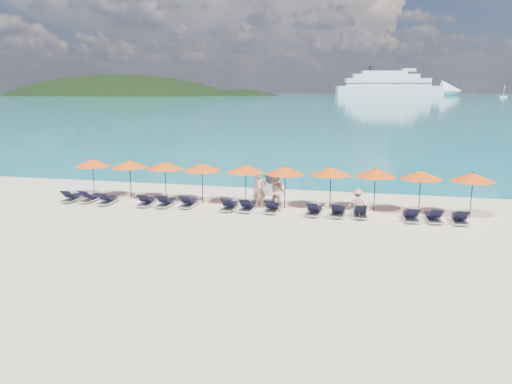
# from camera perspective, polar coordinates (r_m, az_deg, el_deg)

# --- Properties ---
(ground) EXTENTS (1400.00, 1400.00, 0.00)m
(ground) POSITION_cam_1_polar(r_m,az_deg,el_deg) (21.90, -1.81, -4.61)
(ground) COLOR beige
(sea) EXTENTS (1600.00, 1300.00, 0.01)m
(sea) POSITION_cam_1_polar(r_m,az_deg,el_deg) (680.35, 13.06, 10.72)
(sea) COLOR #1FA9B2
(sea) RESTS_ON ground
(headland_main) EXTENTS (374.00, 242.00, 126.50)m
(headland_main) POSITION_cam_1_polar(r_m,az_deg,el_deg) (639.70, -15.39, 7.16)
(headland_main) COLOR black
(headland_main) RESTS_ON ground
(headland_small) EXTENTS (162.00, 126.00, 85.50)m
(headland_small) POSITION_cam_1_polar(r_m,az_deg,el_deg) (602.18, -1.72, 7.60)
(headland_small) COLOR black
(headland_small) RESTS_ON ground
(cruise_ship) EXTENTS (150.65, 54.98, 41.49)m
(cruise_ship) POSITION_cam_1_polar(r_m,az_deg,el_deg) (631.76, 16.14, 11.51)
(cruise_ship) COLOR silver
(cruise_ship) RESTS_ON ground
(sailboat_near) EXTENTS (5.85, 1.95, 10.72)m
(sailboat_near) POSITION_cam_1_polar(r_m,az_deg,el_deg) (495.27, 26.43, 9.77)
(sailboat_near) COLOR silver
(sailboat_near) RESTS_ON ground
(jetski) EXTENTS (1.98, 2.64, 0.89)m
(jetski) POSITION_cam_1_polar(r_m,az_deg,el_deg) (30.53, 1.71, 0.73)
(jetski) COLOR silver
(jetski) RESTS_ON ground
(beachgoer_a) EXTENTS (0.77, 0.58, 1.92)m
(beachgoer_a) POSITION_cam_1_polar(r_m,az_deg,el_deg) (26.17, 0.39, 0.24)
(beachgoer_a) COLOR tan
(beachgoer_a) RESTS_ON ground
(beachgoer_b) EXTENTS (0.99, 0.66, 1.90)m
(beachgoer_b) POSITION_cam_1_polar(r_m,az_deg,el_deg) (25.58, 2.35, -0.05)
(beachgoer_b) COLOR tan
(beachgoer_b) RESTS_ON ground
(beachgoer_c) EXTENTS (0.95, 0.52, 1.42)m
(beachgoer_c) POSITION_cam_1_polar(r_m,az_deg,el_deg) (24.75, 11.53, -1.25)
(beachgoer_c) COLOR tan
(beachgoer_c) RESTS_ON ground
(umbrella_0) EXTENTS (2.10, 2.10, 2.28)m
(umbrella_0) POSITION_cam_1_polar(r_m,az_deg,el_deg) (30.13, -18.20, 3.19)
(umbrella_0) COLOR black
(umbrella_0) RESTS_ON ground
(umbrella_1) EXTENTS (2.10, 2.10, 2.28)m
(umbrella_1) POSITION_cam_1_polar(r_m,az_deg,el_deg) (29.09, -14.25, 3.14)
(umbrella_1) COLOR black
(umbrella_1) RESTS_ON ground
(umbrella_2) EXTENTS (2.10, 2.10, 2.28)m
(umbrella_2) POSITION_cam_1_polar(r_m,az_deg,el_deg) (28.09, -10.37, 3.02)
(umbrella_2) COLOR black
(umbrella_2) RESTS_ON ground
(umbrella_3) EXTENTS (2.10, 2.10, 2.28)m
(umbrella_3) POSITION_cam_1_polar(r_m,az_deg,el_deg) (27.19, -6.20, 2.86)
(umbrella_3) COLOR black
(umbrella_3) RESTS_ON ground
(umbrella_4) EXTENTS (2.10, 2.10, 2.28)m
(umbrella_4) POSITION_cam_1_polar(r_m,az_deg,el_deg) (26.53, -1.19, 2.71)
(umbrella_4) COLOR black
(umbrella_4) RESTS_ON ground
(umbrella_5) EXTENTS (2.10, 2.10, 2.28)m
(umbrella_5) POSITION_cam_1_polar(r_m,az_deg,el_deg) (25.94, 3.35, 2.49)
(umbrella_5) COLOR black
(umbrella_5) RESTS_ON ground
(umbrella_6) EXTENTS (2.10, 2.10, 2.28)m
(umbrella_6) POSITION_cam_1_polar(r_m,az_deg,el_deg) (25.92, 8.56, 2.37)
(umbrella_6) COLOR black
(umbrella_6) RESTS_ON ground
(umbrella_7) EXTENTS (2.10, 2.10, 2.28)m
(umbrella_7) POSITION_cam_1_polar(r_m,az_deg,el_deg) (25.85, 13.50, 2.16)
(umbrella_7) COLOR black
(umbrella_7) RESTS_ON ground
(umbrella_8) EXTENTS (2.10, 2.10, 2.28)m
(umbrella_8) POSITION_cam_1_polar(r_m,az_deg,el_deg) (25.80, 18.33, 1.87)
(umbrella_8) COLOR black
(umbrella_8) RESTS_ON ground
(umbrella_9) EXTENTS (2.10, 2.10, 2.28)m
(umbrella_9) POSITION_cam_1_polar(r_m,az_deg,el_deg) (26.03, 23.56, 1.57)
(umbrella_9) COLOR black
(umbrella_9) RESTS_ON ground
(lounger_0) EXTENTS (0.75, 1.74, 0.66)m
(lounger_0) POSITION_cam_1_polar(r_m,az_deg,el_deg) (29.64, -20.28, -0.58)
(lounger_0) COLOR silver
(lounger_0) RESTS_ON ground
(lounger_1) EXTENTS (0.70, 1.73, 0.66)m
(lounger_1) POSITION_cam_1_polar(r_m,az_deg,el_deg) (29.22, -18.35, -0.61)
(lounger_1) COLOR silver
(lounger_1) RESTS_ON ground
(lounger_2) EXTENTS (0.74, 1.74, 0.66)m
(lounger_2) POSITION_cam_1_polar(r_m,az_deg,el_deg) (28.37, -16.61, -0.86)
(lounger_2) COLOR silver
(lounger_2) RESTS_ON ground
(lounger_3) EXTENTS (0.78, 1.75, 0.66)m
(lounger_3) POSITION_cam_1_polar(r_m,az_deg,el_deg) (27.43, -12.38, -1.05)
(lounger_3) COLOR silver
(lounger_3) RESTS_ON ground
(lounger_4) EXTENTS (0.66, 1.71, 0.66)m
(lounger_4) POSITION_cam_1_polar(r_m,az_deg,el_deg) (27.02, -10.28, -1.16)
(lounger_4) COLOR silver
(lounger_4) RESTS_ON ground
(lounger_5) EXTENTS (0.68, 1.72, 0.66)m
(lounger_5) POSITION_cam_1_polar(r_m,az_deg,el_deg) (26.72, -7.73, -1.22)
(lounger_5) COLOR silver
(lounger_5) RESTS_ON ground
(lounger_6) EXTENTS (0.64, 1.71, 0.66)m
(lounger_6) POSITION_cam_1_polar(r_m,az_deg,el_deg) (25.84, -3.05, -1.57)
(lounger_6) COLOR silver
(lounger_6) RESTS_ON ground
(lounger_7) EXTENTS (0.62, 1.70, 0.66)m
(lounger_7) POSITION_cam_1_polar(r_m,az_deg,el_deg) (25.65, -0.97, -1.65)
(lounger_7) COLOR silver
(lounger_7) RESTS_ON ground
(lounger_8) EXTENTS (0.64, 1.71, 0.66)m
(lounger_8) POSITION_cam_1_polar(r_m,az_deg,el_deg) (25.42, 1.91, -1.78)
(lounger_8) COLOR silver
(lounger_8) RESTS_ON ground
(lounger_9) EXTENTS (0.74, 1.74, 0.66)m
(lounger_9) POSITION_cam_1_polar(r_m,az_deg,el_deg) (24.97, 6.68, -2.10)
(lounger_9) COLOR silver
(lounger_9) RESTS_ON ground
(lounger_10) EXTENTS (0.67, 1.72, 0.66)m
(lounger_10) POSITION_cam_1_polar(r_m,az_deg,el_deg) (24.90, 9.34, -2.21)
(lounger_10) COLOR silver
(lounger_10) RESTS_ON ground
(lounger_11) EXTENTS (0.74, 1.74, 0.66)m
(lounger_11) POSITION_cam_1_polar(r_m,az_deg,el_deg) (24.90, 11.82, -2.30)
(lounger_11) COLOR silver
(lounger_11) RESTS_ON ground
(lounger_12) EXTENTS (0.76, 1.75, 0.66)m
(lounger_12) POSITION_cam_1_polar(r_m,az_deg,el_deg) (24.80, 17.28, -2.64)
(lounger_12) COLOR silver
(lounger_12) RESTS_ON ground
(lounger_13) EXTENTS (0.78, 1.75, 0.66)m
(lounger_13) POSITION_cam_1_polar(r_m,az_deg,el_deg) (24.96, 19.63, -2.70)
(lounger_13) COLOR silver
(lounger_13) RESTS_ON ground
(lounger_14) EXTENTS (0.65, 1.71, 0.66)m
(lounger_14) POSITION_cam_1_polar(r_m,az_deg,el_deg) (25.12, 22.26, -2.81)
(lounger_14) COLOR silver
(lounger_14) RESTS_ON ground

